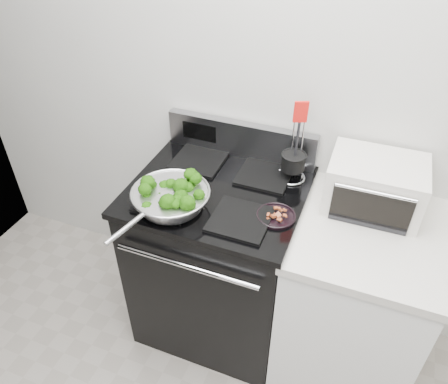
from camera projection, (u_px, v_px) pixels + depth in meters
The scene contains 8 objects.
back_wall at pixel (310, 87), 1.91m from camera, with size 4.00×0.02×2.70m, color silver.
gas_range at pixel (219, 258), 2.28m from camera, with size 0.79×0.69×1.13m.
counter at pixel (351, 301), 2.09m from camera, with size 0.62×0.68×0.92m.
skillet at pixel (170, 198), 1.85m from camera, with size 0.34×0.53×0.07m.
broccoli_pile at pixel (170, 194), 1.84m from camera, with size 0.27×0.27×0.09m, color black, non-canonical shape.
bacon_plate at pixel (276, 214), 1.82m from camera, with size 0.17×0.17×0.04m.
utensil_holder at pixel (293, 166), 2.01m from camera, with size 0.13×0.13×0.40m.
toaster_oven at pixel (375, 185), 1.87m from camera, with size 0.40×0.31×0.23m.
Camera 1 is at (0.30, -0.05, 2.16)m, focal length 35.00 mm.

